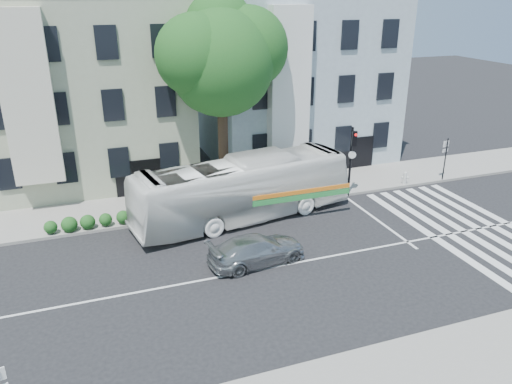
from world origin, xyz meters
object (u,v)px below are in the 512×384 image
sedan (257,250)px  traffic_signal (352,153)px  fire_hydrant (405,177)px  bus (243,189)px

sedan → traffic_signal: size_ratio=1.06×
sedan → traffic_signal: traffic_signal is taller
sedan → fire_hydrant: 12.90m
traffic_signal → fire_hydrant: 4.54m
sedan → fire_hydrant: sedan is taller
bus → fire_hydrant: bearing=-93.9°
sedan → traffic_signal: bearing=-61.7°
traffic_signal → fire_hydrant: size_ratio=5.34×
fire_hydrant → bus: bearing=-174.1°
bus → sedan: bearing=159.1°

